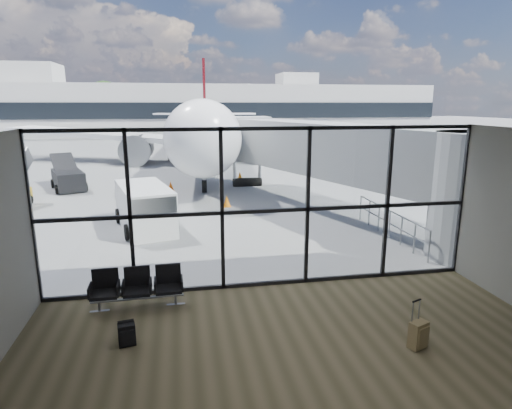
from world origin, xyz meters
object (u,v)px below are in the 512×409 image
object	(u,v)px
airliner	(204,124)
belt_loader	(68,178)
suitcase	(419,335)
backpack	(127,334)
seating_row	(137,285)
service_van	(145,207)
mobile_stairs	(5,197)

from	to	relation	value
airliner	belt_loader	bearing A→B (deg)	-120.70
belt_loader	suitcase	bearing A→B (deg)	-80.26
backpack	seating_row	bearing A→B (deg)	77.06
airliner	service_van	distance (m)	23.19
suitcase	airliner	size ratio (longest dim) A/B	0.03
suitcase	mobile_stairs	bearing A→B (deg)	108.73
suitcase	service_van	bearing A→B (deg)	98.91
seating_row	service_van	size ratio (longest dim) A/B	0.52
service_van	belt_loader	size ratio (longest dim) A/B	0.99
mobile_stairs	airliner	bearing A→B (deg)	65.61
seating_row	belt_loader	bearing A→B (deg)	106.95
belt_loader	mobile_stairs	xyz separation A→B (m)	(-1.94, -4.53, -0.11)
belt_loader	mobile_stairs	world-z (taller)	mobile_stairs
backpack	mobile_stairs	distance (m)	15.76
seating_row	mobile_stairs	distance (m)	14.17
backpack	suitcase	bearing A→B (deg)	-21.86
seating_row	service_van	world-z (taller)	service_van
backpack	service_van	distance (m)	8.99
seating_row	airliner	xyz separation A→B (m)	(3.64, 29.83, 2.66)
suitcase	airliner	world-z (taller)	airliner
backpack	belt_loader	size ratio (longest dim) A/B	0.12
airliner	service_van	xyz separation A→B (m)	(-3.91, -22.74, -2.30)
seating_row	service_van	distance (m)	7.11
suitcase	service_van	world-z (taller)	service_van
belt_loader	mobile_stairs	bearing A→B (deg)	-133.71
suitcase	belt_loader	world-z (taller)	belt_loader
service_van	belt_loader	xyz separation A→B (m)	(-5.20, 9.51, -0.26)
seating_row	airliner	world-z (taller)	airliner
airliner	service_van	world-z (taller)	airliner
seating_row	backpack	xyz separation A→B (m)	(-0.08, -1.87, -0.31)
airliner	backpack	bearing A→B (deg)	-92.83
belt_loader	service_van	bearing A→B (deg)	-81.86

